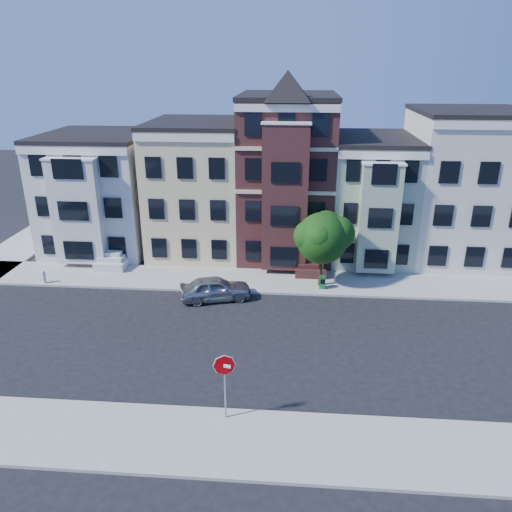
# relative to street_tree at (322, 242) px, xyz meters

# --- Properties ---
(ground) EXTENTS (120.00, 120.00, 0.00)m
(ground) POSITION_rel_street_tree_xyz_m (-2.57, -7.47, -3.33)
(ground) COLOR black
(far_sidewalk) EXTENTS (60.00, 4.00, 0.15)m
(far_sidewalk) POSITION_rel_street_tree_xyz_m (-2.57, 0.53, -3.25)
(far_sidewalk) COLOR #9E9B93
(far_sidewalk) RESTS_ON ground
(near_sidewalk) EXTENTS (60.00, 4.00, 0.15)m
(near_sidewalk) POSITION_rel_street_tree_xyz_m (-2.57, -15.47, -3.25)
(near_sidewalk) COLOR #9E9B93
(near_sidewalk) RESTS_ON ground
(house_white) EXTENTS (8.00, 9.00, 9.00)m
(house_white) POSITION_rel_street_tree_xyz_m (-17.57, 7.03, 1.17)
(house_white) COLOR silver
(house_white) RESTS_ON ground
(house_yellow) EXTENTS (7.00, 9.00, 10.00)m
(house_yellow) POSITION_rel_street_tree_xyz_m (-9.57, 7.03, 1.67)
(house_yellow) COLOR beige
(house_yellow) RESTS_ON ground
(house_brown) EXTENTS (7.00, 9.00, 12.00)m
(house_brown) POSITION_rel_street_tree_xyz_m (-2.57, 7.03, 2.67)
(house_brown) COLOR #401E1C
(house_brown) RESTS_ON ground
(house_green) EXTENTS (6.00, 9.00, 9.00)m
(house_green) POSITION_rel_street_tree_xyz_m (3.93, 7.03, 1.17)
(house_green) COLOR #99AD90
(house_green) RESTS_ON ground
(house_cream) EXTENTS (8.00, 9.00, 11.00)m
(house_cream) POSITION_rel_street_tree_xyz_m (10.93, 7.03, 2.17)
(house_cream) COLOR beige
(house_cream) RESTS_ON ground
(street_tree) EXTENTS (6.71, 6.71, 6.36)m
(street_tree) POSITION_rel_street_tree_xyz_m (0.00, 0.00, 0.00)
(street_tree) COLOR #1B4912
(street_tree) RESTS_ON far_sidewalk
(parked_car) EXTENTS (4.92, 3.01, 1.56)m
(parked_car) POSITION_rel_street_tree_xyz_m (-6.86, -2.46, -2.55)
(parked_car) COLOR #9FA0A7
(parked_car) RESTS_ON ground
(newspaper_box) EXTENTS (0.44, 0.40, 0.90)m
(newspaper_box) POSITION_rel_street_tree_xyz_m (0.14, -0.51, -2.73)
(newspaper_box) COLOR #1A5F24
(newspaper_box) RESTS_ON far_sidewalk
(fire_hydrant) EXTENTS (0.30, 0.30, 0.73)m
(fire_hydrant) POSITION_rel_street_tree_xyz_m (-19.05, -1.17, -2.82)
(fire_hydrant) COLOR beige
(fire_hydrant) RESTS_ON far_sidewalk
(stop_sign) EXTENTS (0.98, 0.30, 3.53)m
(stop_sign) POSITION_rel_street_tree_xyz_m (-4.60, -14.06, -1.41)
(stop_sign) COLOR #BC0006
(stop_sign) RESTS_ON near_sidewalk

